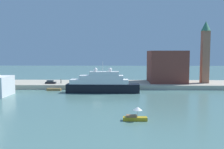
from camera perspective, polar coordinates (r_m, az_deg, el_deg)
ground at (r=77.93m, az=-3.40°, el=-5.30°), size 400.00×400.00×0.00m
quay_dock at (r=103.12m, az=-2.22°, el=-2.30°), size 110.00×19.35×1.72m
large_yacht at (r=86.79m, az=-2.33°, el=-2.24°), size 25.56×4.57×11.05m
small_motorboat at (r=51.53m, az=5.43°, el=-9.46°), size 4.97×1.93×2.88m
work_barge at (r=94.24m, az=-13.30°, el=-3.38°), size 5.22×1.41×0.85m
harbor_building at (r=106.39m, az=12.50°, el=1.83°), size 14.82×15.64×13.18m
bell_tower at (r=107.14m, az=20.79°, el=5.37°), size 3.80×3.80×25.03m
parked_car at (r=101.51m, az=-14.05°, el=-1.74°), size 4.18×1.79×1.37m
person_figure at (r=101.64m, az=-11.74°, el=-1.54°), size 0.36×0.36×1.83m
mooring_bollard at (r=94.92m, az=-1.60°, el=-2.18°), size 0.50×0.50×0.75m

